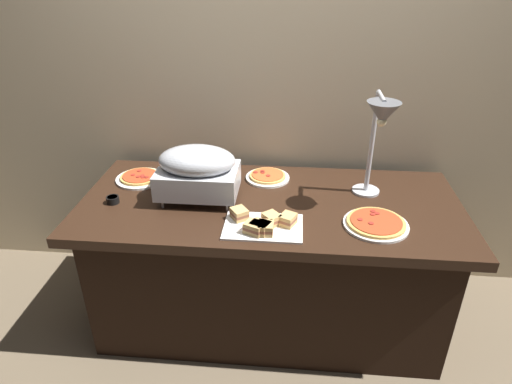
# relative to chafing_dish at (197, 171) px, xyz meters

# --- Properties ---
(ground_plane) EXTENTS (8.00, 8.00, 0.00)m
(ground_plane) POSITION_rel_chafing_dish_xyz_m (0.36, 0.00, -0.92)
(ground_plane) COLOR brown
(back_wall) EXTENTS (4.40, 0.04, 2.40)m
(back_wall) POSITION_rel_chafing_dish_xyz_m (0.36, 0.50, 0.28)
(back_wall) COLOR #C6B593
(back_wall) RESTS_ON ground_plane
(buffet_table) EXTENTS (1.90, 0.84, 0.76)m
(buffet_table) POSITION_rel_chafing_dish_xyz_m (0.36, 0.00, -0.53)
(buffet_table) COLOR black
(buffet_table) RESTS_ON ground_plane
(chafing_dish) EXTENTS (0.40, 0.27, 0.28)m
(chafing_dish) POSITION_rel_chafing_dish_xyz_m (0.00, 0.00, 0.00)
(chafing_dish) COLOR #B7BABF
(chafing_dish) RESTS_ON buffet_table
(heat_lamp) EXTENTS (0.15, 0.31, 0.54)m
(heat_lamp) POSITION_rel_chafing_dish_xyz_m (0.85, 0.02, 0.26)
(heat_lamp) COLOR #B7BABF
(heat_lamp) RESTS_ON buffet_table
(pizza_plate_front) EXTENTS (0.30, 0.30, 0.03)m
(pizza_plate_front) POSITION_rel_chafing_dish_xyz_m (0.85, -0.18, -0.14)
(pizza_plate_front) COLOR white
(pizza_plate_front) RESTS_ON buffet_table
(pizza_plate_center) EXTENTS (0.26, 0.26, 0.03)m
(pizza_plate_center) POSITION_rel_chafing_dish_xyz_m (-0.37, 0.18, -0.14)
(pizza_plate_center) COLOR white
(pizza_plate_center) RESTS_ON buffet_table
(pizza_plate_raised_stand) EXTENTS (0.24, 0.24, 0.03)m
(pizza_plate_raised_stand) POSITION_rel_chafing_dish_xyz_m (0.33, 0.25, -0.14)
(pizza_plate_raised_stand) COLOR white
(pizza_plate_raised_stand) RESTS_ON buffet_table
(sandwich_platter) EXTENTS (0.35, 0.24, 0.06)m
(sandwich_platter) POSITION_rel_chafing_dish_xyz_m (0.34, -0.25, -0.13)
(sandwich_platter) COLOR white
(sandwich_platter) RESTS_ON buffet_table
(sauce_cup_near) EXTENTS (0.06, 0.06, 0.03)m
(sauce_cup_near) POSITION_rel_chafing_dish_xyz_m (-0.42, -0.08, -0.14)
(sauce_cup_near) COLOR black
(sauce_cup_near) RESTS_ON buffet_table
(sauce_cup_far) EXTENTS (0.06, 0.06, 0.03)m
(sauce_cup_far) POSITION_rel_chafing_dish_xyz_m (-0.11, 0.27, -0.14)
(sauce_cup_far) COLOR black
(sauce_cup_far) RESTS_ON buffet_table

